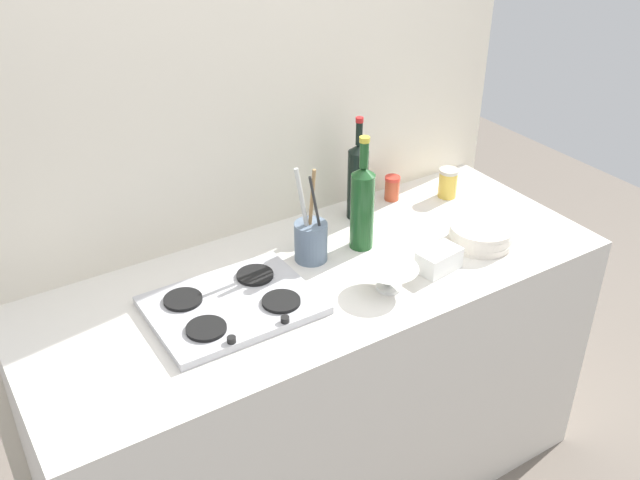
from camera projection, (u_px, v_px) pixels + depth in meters
ground_plane at (320, 478)px, 2.64m from camera, size 6.00×6.00×0.00m
counter_block at (320, 386)px, 2.40m from camera, size 1.80×0.70×0.90m
backsplash_panel at (256, 138)px, 2.29m from camera, size 1.90×0.06×2.41m
stovetop_hob at (232, 305)px, 2.01m from camera, size 0.45×0.34×0.04m
plate_stack at (481, 234)px, 2.31m from camera, size 0.21×0.21×0.07m
wine_bottle_leftmost at (362, 205)px, 2.24m from camera, size 0.08×0.08×0.38m
wine_bottle_mid_left at (358, 180)px, 2.41m from camera, size 0.07×0.07×0.36m
mixing_bowl at (389, 277)px, 2.09m from camera, size 0.17×0.17×0.07m
butter_dish at (439, 260)px, 2.18m from camera, size 0.14×0.10×0.07m
utensil_crock at (311, 239)px, 2.21m from camera, size 0.10×0.10×0.32m
condiment_jar_front at (448, 183)px, 2.58m from camera, size 0.07×0.07×0.11m
condiment_jar_rear at (392, 188)px, 2.56m from camera, size 0.05×0.05×0.09m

